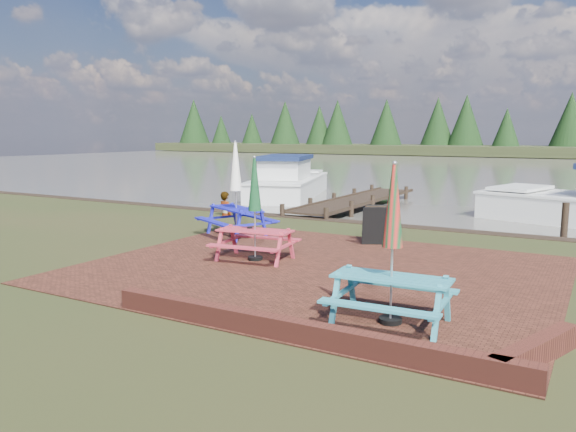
% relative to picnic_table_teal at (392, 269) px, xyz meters
% --- Properties ---
extents(ground, '(120.00, 120.00, 0.00)m').
position_rel_picnic_table_teal_xyz_m(ground, '(-2.34, 1.31, -0.80)').
color(ground, black).
rests_on(ground, ground).
extents(paving, '(9.00, 7.50, 0.02)m').
position_rel_picnic_table_teal_xyz_m(paving, '(-2.34, 2.31, -0.79)').
color(paving, '#361A11').
rests_on(paving, ground).
extents(brick_wall, '(6.21, 1.79, 0.30)m').
position_rel_picnic_table_teal_xyz_m(brick_wall, '(-0.20, -1.10, -0.65)').
color(brick_wall, '#4C1E16').
rests_on(brick_wall, ground).
extents(water, '(120.00, 60.00, 0.02)m').
position_rel_picnic_table_teal_xyz_m(water, '(-2.34, 38.31, -0.80)').
color(water, '#45423B').
rests_on(water, ground).
extents(far_treeline, '(120.00, 10.00, 8.10)m').
position_rel_picnic_table_teal_xyz_m(far_treeline, '(-2.34, 67.31, 2.48)').
color(far_treeline, black).
rests_on(far_treeline, ground).
extents(picnic_table_teal, '(1.73, 1.56, 2.29)m').
position_rel_picnic_table_teal_xyz_m(picnic_table_teal, '(0.00, 0.00, 0.00)').
color(picnic_table_teal, teal).
rests_on(picnic_table_teal, ground).
extents(picnic_table_red, '(1.75, 1.60, 2.20)m').
position_rel_picnic_table_teal_xyz_m(picnic_table_red, '(-3.87, 2.42, -0.03)').
color(picnic_table_red, '#AF2C3D').
rests_on(picnic_table_red, ground).
extents(picnic_table_blue, '(2.31, 2.23, 2.48)m').
position_rel_picnic_table_teal_xyz_m(picnic_table_blue, '(-5.86, 4.57, 0.07)').
color(picnic_table_blue, '#1516A4').
rests_on(picnic_table_blue, ground).
extents(chalkboard, '(0.63, 0.81, 0.95)m').
position_rel_picnic_table_teal_xyz_m(chalkboard, '(-2.22, 5.31, -0.31)').
color(chalkboard, black).
rests_on(chalkboard, ground).
extents(jetty, '(1.76, 9.08, 1.00)m').
position_rel_picnic_table_teal_xyz_m(jetty, '(-5.84, 12.59, -0.69)').
color(jetty, black).
rests_on(jetty, ground).
extents(boat_jetty, '(4.55, 7.67, 2.10)m').
position_rel_picnic_table_teal_xyz_m(boat_jetty, '(-10.04, 14.68, -0.37)').
color(boat_jetty, silver).
rests_on(boat_jetty, ground).
extents(person, '(0.67, 0.55, 1.58)m').
position_rel_picnic_table_teal_xyz_m(person, '(-8.29, 7.44, -0.01)').
color(person, gray).
rests_on(person, ground).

